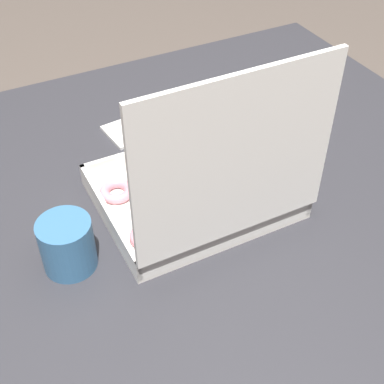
{
  "coord_description": "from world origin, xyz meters",
  "views": [
    {
      "loc": [
        0.32,
        0.65,
        1.35
      ],
      "look_at": [
        0.01,
        0.03,
        0.75
      ],
      "focal_mm": 50.0,
      "sensor_mm": 36.0,
      "label": 1
    }
  ],
  "objects": [
    {
      "name": "dining_table",
      "position": [
        0.0,
        0.0,
        0.64
      ],
      "size": [
        1.17,
        0.97,
        0.73
      ],
      "color": "#2D2D33",
      "rests_on": "ground_plane"
    },
    {
      "name": "paper_napkin",
      "position": [
        0.0,
        -0.21,
        0.73
      ],
      "size": [
        0.15,
        0.1,
        0.01
      ],
      "color": "white",
      "rests_on": "dining_table"
    },
    {
      "name": "coffee_mug",
      "position": [
        0.24,
        0.08,
        0.77
      ],
      "size": [
        0.08,
        0.08,
        0.09
      ],
      "color": "teal",
      "rests_on": "dining_table"
    },
    {
      "name": "donut_box",
      "position": [
        0.01,
        0.08,
        0.79
      ],
      "size": [
        0.31,
        0.27,
        0.31
      ],
      "color": "silver",
      "rests_on": "dining_table"
    }
  ]
}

